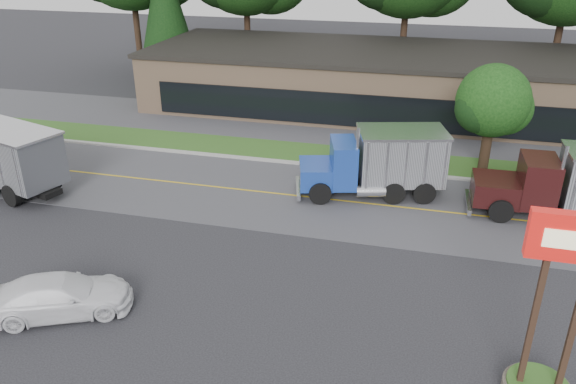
% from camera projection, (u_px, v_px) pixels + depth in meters
% --- Properties ---
extents(ground, '(140.00, 140.00, 0.00)m').
position_uv_depth(ground, '(221.00, 295.00, 20.62)').
color(ground, '#39393F').
rests_on(ground, ground).
extents(road, '(60.00, 8.00, 0.02)m').
position_uv_depth(road, '(283.00, 195.00, 28.52)').
color(road, slate).
rests_on(road, ground).
extents(center_line, '(60.00, 0.12, 0.01)m').
position_uv_depth(center_line, '(283.00, 195.00, 28.52)').
color(center_line, gold).
rests_on(center_line, ground).
extents(curb, '(60.00, 0.30, 0.12)m').
position_uv_depth(curb, '(302.00, 164.00, 32.21)').
color(curb, '#9E9E99').
rests_on(curb, ground).
extents(grass_verge, '(60.00, 3.40, 0.03)m').
position_uv_depth(grass_verge, '(309.00, 154.00, 33.79)').
color(grass_verge, '#30521C').
rests_on(grass_verge, ground).
extents(far_parking, '(60.00, 7.00, 0.02)m').
position_uv_depth(far_parking, '(325.00, 128.00, 38.18)').
color(far_parking, slate).
rests_on(far_parking, ground).
extents(strip_mall, '(32.00, 12.00, 4.00)m').
position_uv_depth(strip_mall, '(367.00, 80.00, 42.16)').
color(strip_mall, tan).
rests_on(strip_mall, ground).
extents(bilo_sign, '(2.20, 1.90, 5.95)m').
position_uv_depth(bilo_sign, '(548.00, 343.00, 15.20)').
color(bilo_sign, '#6B6054').
rests_on(bilo_sign, ground).
extents(evergreen_left, '(5.19, 5.19, 11.80)m').
position_uv_depth(evergreen_left, '(165.00, 5.00, 47.85)').
color(evergreen_left, '#382619').
rests_on(evergreen_left, ground).
extents(tree_verge, '(4.16, 3.91, 5.93)m').
position_uv_depth(tree_verge, '(494.00, 104.00, 29.97)').
color(tree_verge, '#382619').
rests_on(tree_verge, ground).
extents(dump_truck_blue, '(7.53, 4.29, 3.36)m').
position_uv_depth(dump_truck_blue, '(380.00, 161.00, 27.86)').
color(dump_truck_blue, black).
rests_on(dump_truck_blue, ground).
extents(rally_car, '(5.20, 3.89, 1.40)m').
position_uv_depth(rally_car, '(60.00, 296.00, 19.41)').
color(rally_car, white).
rests_on(rally_car, ground).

